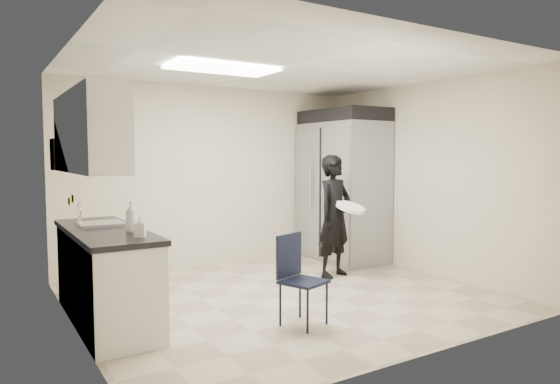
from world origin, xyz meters
TOP-DOWN VIEW (x-y plane):
  - floor at (0.00, 0.00)m, footprint 4.50×4.50m
  - ceiling at (0.00, 0.00)m, footprint 4.50×4.50m
  - back_wall at (0.00, 2.00)m, footprint 4.50×0.00m
  - left_wall at (-2.25, 0.00)m, footprint 0.00×4.00m
  - right_wall at (2.25, 0.00)m, footprint 0.00×4.00m
  - ceiling_panel at (-0.60, 0.40)m, footprint 1.20×0.60m
  - lower_counter at (-1.95, 0.20)m, footprint 0.60×1.90m
  - countertop at (-1.95, 0.20)m, footprint 0.64×1.95m
  - sink at (-1.93, 0.45)m, footprint 0.42×0.40m
  - faucet at (-2.13, 0.45)m, footprint 0.02×0.02m
  - upper_cabinets at (-2.08, 0.20)m, footprint 0.35×1.80m
  - towel_dispenser at (-2.14, 1.35)m, footprint 0.22×0.30m
  - notice_sticker_left at (-2.24, 0.10)m, footprint 0.00×0.12m
  - notice_sticker_right at (-2.24, 0.30)m, footprint 0.00×0.12m
  - commercial_fridge at (1.83, 1.27)m, footprint 0.80×1.35m
  - fridge_compressor at (1.83, 1.27)m, footprint 0.80×1.35m
  - folding_chair at (-0.38, -0.89)m, footprint 0.48×0.48m
  - man_tuxedo at (1.06, 0.49)m, footprint 0.68×0.54m
  - bucket_lid at (1.12, 0.24)m, footprint 0.47×0.47m
  - soap_bottle_a at (-1.79, -0.14)m, footprint 0.11×0.11m
  - soap_bottle_b at (-1.80, -0.49)m, footprint 0.12×0.12m

SIDE VIEW (x-z plane):
  - floor at x=0.00m, z-range 0.00..0.00m
  - folding_chair at x=-0.38m, z-range 0.00..0.84m
  - lower_counter at x=-1.95m, z-range 0.00..0.86m
  - man_tuxedo at x=1.06m, z-range 0.00..1.61m
  - sink at x=-1.93m, z-range 0.80..0.94m
  - countertop at x=-1.95m, z-range 0.86..0.91m
  - bucket_lid at x=1.12m, z-range 0.92..0.97m
  - soap_bottle_b at x=-1.80m, z-range 0.91..1.10m
  - faucet at x=-2.13m, z-range 0.90..1.14m
  - commercial_fridge at x=1.83m, z-range 0.00..2.10m
  - soap_bottle_a at x=-1.79m, z-range 0.91..1.19m
  - notice_sticker_right at x=-2.24m, z-range 1.15..1.21m
  - notice_sticker_left at x=-2.24m, z-range 1.19..1.25m
  - back_wall at x=0.00m, z-range -0.95..3.55m
  - left_wall at x=-2.25m, z-range -0.70..3.30m
  - right_wall at x=2.25m, z-range -0.70..3.30m
  - towel_dispenser at x=-2.14m, z-range 1.45..1.80m
  - upper_cabinets at x=-2.08m, z-range 1.45..2.20m
  - fridge_compressor at x=1.83m, z-range 2.10..2.30m
  - ceiling_panel at x=-0.60m, z-range 2.56..2.58m
  - ceiling at x=0.00m, z-range 2.60..2.60m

